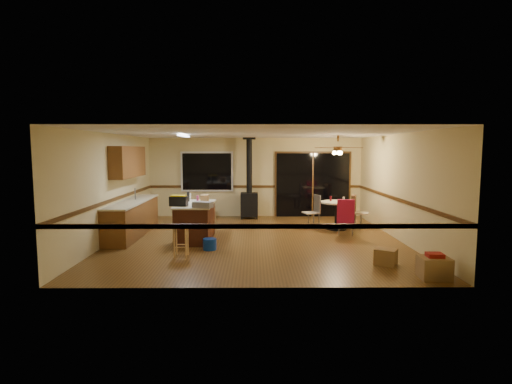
{
  "coord_description": "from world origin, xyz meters",
  "views": [
    {
      "loc": [
        -0.06,
        -9.72,
        2.2
      ],
      "look_at": [
        0.0,
        0.3,
        1.15
      ],
      "focal_mm": 28.0,
      "sensor_mm": 36.0,
      "label": 1
    }
  ],
  "objects_px": {
    "wood_stove": "(249,196)",
    "dining_table": "(337,210)",
    "box_under_window": "(208,213)",
    "blue_bucket": "(210,244)",
    "box_corner_a": "(434,268)",
    "bar_stool": "(181,241)",
    "kitchen_island": "(195,221)",
    "chair_left": "(314,208)",
    "chair_right": "(355,208)",
    "box_corner_b": "(386,257)",
    "toolbox_grey": "(203,205)",
    "chair_near": "(346,213)",
    "toolbox_black": "(179,201)"
  },
  "relations": [
    {
      "from": "chair_near",
      "to": "toolbox_black",
      "type": "bearing_deg",
      "value": -169.02
    },
    {
      "from": "toolbox_black",
      "to": "bar_stool",
      "type": "bearing_deg",
      "value": -77.83
    },
    {
      "from": "box_corner_a",
      "to": "box_corner_b",
      "type": "distance_m",
      "value": 0.99
    },
    {
      "from": "chair_left",
      "to": "wood_stove",
      "type": "bearing_deg",
      "value": 138.03
    },
    {
      "from": "box_corner_a",
      "to": "kitchen_island",
      "type": "bearing_deg",
      "value": 146.14
    },
    {
      "from": "box_corner_b",
      "to": "box_corner_a",
      "type": "bearing_deg",
      "value": -55.28
    },
    {
      "from": "kitchen_island",
      "to": "dining_table",
      "type": "relative_size",
      "value": 1.85
    },
    {
      "from": "toolbox_black",
      "to": "toolbox_grey",
      "type": "bearing_deg",
      "value": -26.36
    },
    {
      "from": "bar_stool",
      "to": "chair_right",
      "type": "relative_size",
      "value": 0.94
    },
    {
      "from": "kitchen_island",
      "to": "box_corner_a",
      "type": "bearing_deg",
      "value": -33.86
    },
    {
      "from": "kitchen_island",
      "to": "chair_near",
      "type": "xyz_separation_m",
      "value": [
        3.81,
        0.38,
        0.14
      ]
    },
    {
      "from": "kitchen_island",
      "to": "wood_stove",
      "type": "xyz_separation_m",
      "value": [
        1.3,
        3.05,
        0.28
      ]
    },
    {
      "from": "wood_stove",
      "to": "toolbox_grey",
      "type": "xyz_separation_m",
      "value": [
        -1.02,
        -3.77,
        0.24
      ]
    },
    {
      "from": "toolbox_black",
      "to": "dining_table",
      "type": "distance_m",
      "value": 4.43
    },
    {
      "from": "bar_stool",
      "to": "box_corner_a",
      "type": "relative_size",
      "value": 1.32
    },
    {
      "from": "toolbox_black",
      "to": "chair_right",
      "type": "bearing_deg",
      "value": 21.25
    },
    {
      "from": "kitchen_island",
      "to": "chair_right",
      "type": "relative_size",
      "value": 2.4
    },
    {
      "from": "dining_table",
      "to": "chair_left",
      "type": "relative_size",
      "value": 1.76
    },
    {
      "from": "toolbox_grey",
      "to": "chair_right",
      "type": "distance_m",
      "value": 4.53
    },
    {
      "from": "kitchen_island",
      "to": "box_corner_a",
      "type": "xyz_separation_m",
      "value": [
        4.55,
        -3.05,
        -0.26
      ]
    },
    {
      "from": "wood_stove",
      "to": "toolbox_grey",
      "type": "distance_m",
      "value": 3.91
    },
    {
      "from": "toolbox_grey",
      "to": "toolbox_black",
      "type": "relative_size",
      "value": 1.08
    },
    {
      "from": "dining_table",
      "to": "chair_left",
      "type": "xyz_separation_m",
      "value": [
        -0.6,
        0.13,
        0.06
      ]
    },
    {
      "from": "wood_stove",
      "to": "chair_near",
      "type": "bearing_deg",
      "value": -46.84
    },
    {
      "from": "kitchen_island",
      "to": "chair_left",
      "type": "height_order",
      "value": "chair_left"
    },
    {
      "from": "dining_table",
      "to": "chair_near",
      "type": "relative_size",
      "value": 1.29
    },
    {
      "from": "chair_near",
      "to": "chair_right",
      "type": "distance_m",
      "value": 1.1
    },
    {
      "from": "chair_near",
      "to": "box_corner_b",
      "type": "relative_size",
      "value": 1.78
    },
    {
      "from": "toolbox_grey",
      "to": "dining_table",
      "type": "bearing_deg",
      "value": 29.64
    },
    {
      "from": "kitchen_island",
      "to": "toolbox_black",
      "type": "relative_size",
      "value": 4.15
    },
    {
      "from": "chair_left",
      "to": "box_corner_a",
      "type": "relative_size",
      "value": 1.04
    },
    {
      "from": "box_corner_a",
      "to": "toolbox_black",
      "type": "bearing_deg",
      "value": 151.63
    },
    {
      "from": "wood_stove",
      "to": "toolbox_grey",
      "type": "height_order",
      "value": "wood_stove"
    },
    {
      "from": "kitchen_island",
      "to": "dining_table",
      "type": "height_order",
      "value": "kitchen_island"
    },
    {
      "from": "toolbox_grey",
      "to": "bar_stool",
      "type": "height_order",
      "value": "toolbox_grey"
    },
    {
      "from": "wood_stove",
      "to": "blue_bucket",
      "type": "xyz_separation_m",
      "value": [
        -0.84,
        -4.08,
        -0.6
      ]
    },
    {
      "from": "wood_stove",
      "to": "dining_table",
      "type": "relative_size",
      "value": 2.78
    },
    {
      "from": "bar_stool",
      "to": "chair_near",
      "type": "bearing_deg",
      "value": 26.79
    },
    {
      "from": "toolbox_grey",
      "to": "toolbox_black",
      "type": "bearing_deg",
      "value": 153.64
    },
    {
      "from": "box_under_window",
      "to": "blue_bucket",
      "type": "bearing_deg",
      "value": -82.91
    },
    {
      "from": "wood_stove",
      "to": "bar_stool",
      "type": "relative_size",
      "value": 3.84
    },
    {
      "from": "chair_right",
      "to": "blue_bucket",
      "type": "bearing_deg",
      "value": -147.9
    },
    {
      "from": "toolbox_grey",
      "to": "chair_left",
      "type": "xyz_separation_m",
      "value": [
        2.87,
        2.1,
        -0.38
      ]
    },
    {
      "from": "bar_stool",
      "to": "chair_left",
      "type": "xyz_separation_m",
      "value": [
        3.22,
        2.96,
        0.26
      ]
    },
    {
      "from": "dining_table",
      "to": "box_corner_b",
      "type": "height_order",
      "value": "dining_table"
    },
    {
      "from": "dining_table",
      "to": "box_under_window",
      "type": "distance_m",
      "value": 4.17
    },
    {
      "from": "chair_right",
      "to": "chair_near",
      "type": "bearing_deg",
      "value": -115.59
    },
    {
      "from": "chair_right",
      "to": "box_corner_b",
      "type": "distance_m",
      "value": 3.64
    },
    {
      "from": "toolbox_black",
      "to": "wood_stove",
      "type": "bearing_deg",
      "value": 64.99
    },
    {
      "from": "box_corner_a",
      "to": "bar_stool",
      "type": "bearing_deg",
      "value": 162.32
    }
  ]
}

